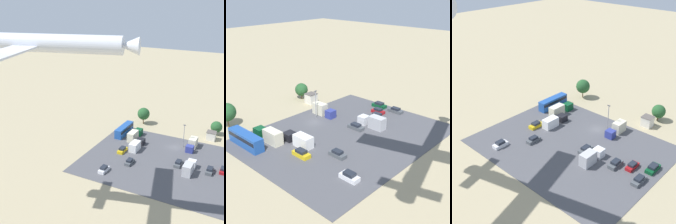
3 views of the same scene
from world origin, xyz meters
TOP-DOWN VIEW (x-y plane):
  - ground_plane at (0.00, 0.00)m, footprint 400.00×400.00m
  - parking_lot_surface at (0.00, 11.46)m, footprint 49.29×38.80m
  - shed_building at (-9.92, -11.96)m, footprint 3.26×3.22m
  - bus at (20.05, -1.82)m, footprint 2.64×11.15m
  - parked_car_0 at (-21.56, 12.39)m, footprint 1.85×4.44m
  - parked_car_1 at (8.97, 17.30)m, footprint 1.79×4.12m
  - parked_car_2 at (13.81, 25.01)m, footprint 1.89×4.09m
  - parked_car_3 at (-17.61, 8.89)m, footprint 1.74×4.03m
  - parked_car_4 at (-21.78, 6.29)m, footprint 2.00×4.50m
  - parked_car_5 at (-14.14, 11.04)m, footprint 1.89×4.25m
  - parked_car_6 at (-4.73, 11.14)m, footprint 1.85×4.45m
  - parked_car_7 at (14.37, 11.36)m, footprint 1.91×4.43m
  - parked_truck_0 at (11.15, 6.94)m, footprint 2.57×8.73m
  - parked_truck_1 at (14.90, 0.22)m, footprint 2.47×9.22m
  - parked_truck_2 at (-8.61, 13.80)m, footprint 2.49×7.82m
  - parked_truck_3 at (-5.53, -2.07)m, footprint 2.44×7.47m
  - tree_near_shed at (-10.59, -17.34)m, footprint 4.22×4.22m
  - tree_apron_mid at (17.55, -14.56)m, footprint 4.91×4.91m
  - light_pole_lot_centre at (-2.50, -1.78)m, footprint 0.90×0.28m

SIDE VIEW (x-z plane):
  - ground_plane at x=0.00m, z-range 0.00..0.00m
  - parking_lot_surface at x=0.00m, z-range 0.00..0.08m
  - parked_car_3 at x=-17.61m, z-range -0.04..1.43m
  - parked_car_0 at x=-21.56m, z-range -0.04..1.45m
  - parked_car_6 at x=-4.73m, z-range -0.05..1.46m
  - parked_car_1 at x=8.97m, z-range -0.05..1.48m
  - parked_car_4 at x=-21.78m, z-range -0.05..1.53m
  - parked_car_7 at x=14.37m, z-range -0.06..1.58m
  - parked_car_5 at x=-14.14m, z-range -0.06..1.59m
  - parked_car_2 at x=13.81m, z-range -0.06..1.60m
  - parked_truck_0 at x=11.15m, z-range -0.04..2.84m
  - parked_truck_3 at x=-5.53m, z-range -0.06..3.18m
  - parked_truck_1 at x=14.90m, z-range -0.06..3.27m
  - parked_truck_2 at x=-8.61m, z-range -0.06..3.27m
  - shed_building at x=-9.92m, z-range 0.01..3.24m
  - bus at x=20.05m, z-range 0.21..3.55m
  - tree_near_shed at x=-10.59m, z-range 0.53..5.83m
  - tree_apron_mid at x=17.55m, z-range 0.94..7.74m
  - light_pole_lot_centre at x=-2.50m, z-range 0.51..8.68m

